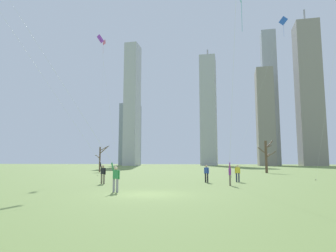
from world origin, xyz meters
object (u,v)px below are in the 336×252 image
at_px(bare_tree_far_right_edge, 100,158).
at_px(kite_flyer_midfield_right_red, 68,119).
at_px(bystander_watching_nearby, 206,173).
at_px(distant_kite_drifting_left_purple, 102,50).
at_px(kite_flyer_foreground_right_yellow, 89,133).
at_px(kite_flyer_midfield_left_teal, 231,131).
at_px(bystander_strolling_midfield, 238,172).
at_px(distant_kite_low_near_trees_pink, 104,53).
at_px(bare_tree_right_of_center, 266,155).
at_px(distant_kite_high_overhead_blue, 279,34).

bearing_deg(bare_tree_far_right_edge, kite_flyer_midfield_right_red, -70.69).
bearing_deg(bystander_watching_nearby, distant_kite_drifting_left_purple, 164.86).
distance_m(kite_flyer_foreground_right_yellow, kite_flyer_midfield_left_teal, 10.67).
bearing_deg(bare_tree_far_right_edge, distant_kite_drifting_left_purple, -65.51).
xyz_separation_m(kite_flyer_foreground_right_yellow, distant_kite_drifting_left_purple, (-5.42, 13.17, 11.16)).
relative_size(kite_flyer_midfield_left_teal, bare_tree_far_right_edge, 2.88).
bearing_deg(kite_flyer_midfield_right_red, bystander_watching_nearby, 22.15).
bearing_deg(bystander_strolling_midfield, distant_kite_low_near_trees_pink, 147.78).
bearing_deg(kite_flyer_midfield_right_red, bystander_strolling_midfield, 22.47).
bearing_deg(kite_flyer_midfield_left_teal, bare_tree_right_of_center, 78.99).
height_order(distant_kite_drifting_left_purple, bare_tree_far_right_edge, distant_kite_drifting_left_purple).
height_order(kite_flyer_foreground_right_yellow, bystander_strolling_midfield, kite_flyer_foreground_right_yellow).
distance_m(kite_flyer_midfield_right_red, bare_tree_far_right_edge, 29.40).
xyz_separation_m(bystander_strolling_midfield, bare_tree_far_right_edge, (-24.07, 21.64, 1.67)).
relative_size(kite_flyer_midfield_right_red, distant_kite_drifting_left_purple, 1.13).
bearing_deg(bare_tree_right_of_center, bystander_watching_nearby, -107.89).
height_order(kite_flyer_midfield_right_red, distant_kite_high_overhead_blue, distant_kite_high_overhead_blue).
distance_m(kite_flyer_foreground_right_yellow, distant_kite_drifting_left_purple, 18.10).
bearing_deg(kite_flyer_foreground_right_yellow, bare_tree_far_right_edge, 113.65).
height_order(bystander_watching_nearby, distant_kite_low_near_trees_pink, distant_kite_low_near_trees_pink).
bearing_deg(distant_kite_high_overhead_blue, kite_flyer_midfield_left_teal, -114.37).
height_order(kite_flyer_foreground_right_yellow, distant_kite_drifting_left_purple, distant_kite_drifting_left_purple).
xyz_separation_m(bystander_watching_nearby, distant_kite_drifting_left_purple, (-12.34, 3.34, 14.08)).
bearing_deg(distant_kite_low_near_trees_pink, kite_flyer_midfield_right_red, -73.91).
height_order(kite_flyer_midfield_right_red, distant_kite_low_near_trees_pink, distant_kite_low_near_trees_pink).
height_order(kite_flyer_foreground_right_yellow, bystander_watching_nearby, kite_flyer_foreground_right_yellow).
distance_m(distant_kite_high_overhead_blue, bare_tree_far_right_edge, 36.01).
height_order(kite_flyer_midfield_right_red, distant_kite_drifting_left_purple, kite_flyer_midfield_right_red).
height_order(kite_flyer_foreground_right_yellow, bare_tree_right_of_center, kite_flyer_foreground_right_yellow).
xyz_separation_m(kite_flyer_midfield_left_teal, bare_tree_right_of_center, (5.79, 29.77, -1.29)).
xyz_separation_m(kite_flyer_midfield_right_red, bystander_strolling_midfield, (14.40, 5.96, -4.71)).
bearing_deg(kite_flyer_foreground_right_yellow, distant_kite_low_near_trees_pink, 112.96).
height_order(distant_kite_drifting_left_purple, bare_tree_right_of_center, distant_kite_drifting_left_purple).
height_order(distant_kite_high_overhead_blue, distant_kite_drifting_left_purple, distant_kite_high_overhead_blue).
height_order(kite_flyer_foreground_right_yellow, kite_flyer_midfield_right_red, kite_flyer_midfield_right_red).
height_order(kite_flyer_foreground_right_yellow, bare_tree_far_right_edge, kite_flyer_foreground_right_yellow).
bearing_deg(kite_flyer_foreground_right_yellow, bare_tree_right_of_center, 66.75).
bearing_deg(kite_flyer_foreground_right_yellow, kite_flyer_midfield_right_red, 132.23).
xyz_separation_m(kite_flyer_midfield_right_red, distant_kite_drifting_left_purple, (-0.77, 8.05, 9.36)).
height_order(bystander_watching_nearby, bystander_strolling_midfield, same).
bearing_deg(distant_kite_drifting_left_purple, bystander_watching_nearby, -15.14).
relative_size(kite_flyer_foreground_right_yellow, distant_kite_low_near_trees_pink, 0.77).
bearing_deg(bare_tree_right_of_center, kite_flyer_foreground_right_yellow, -113.25).
xyz_separation_m(bare_tree_right_of_center, bare_tree_far_right_edge, (-29.38, -2.33, -0.39)).
height_order(bare_tree_right_of_center, bare_tree_far_right_edge, bare_tree_right_of_center).
relative_size(bystander_watching_nearby, distant_kite_drifting_left_purple, 0.10).
xyz_separation_m(bystander_watching_nearby, distant_kite_low_near_trees_pink, (-16.87, 13.66, 17.85)).
xyz_separation_m(kite_flyer_foreground_right_yellow, bare_tree_far_right_edge, (-14.33, 32.72, -1.24)).
bearing_deg(distant_kite_low_near_trees_pink, bare_tree_far_right_edge, 115.37).
relative_size(distant_kite_low_near_trees_pink, distant_kite_drifting_left_purple, 1.26).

